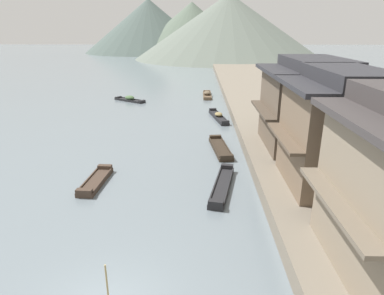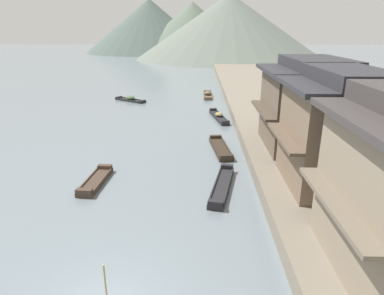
{
  "view_description": "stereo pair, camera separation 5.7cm",
  "coord_description": "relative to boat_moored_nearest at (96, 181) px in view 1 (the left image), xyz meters",
  "views": [
    {
      "loc": [
        3.04,
        -8.34,
        8.79
      ],
      "look_at": [
        2.62,
        12.4,
        1.4
      ],
      "focal_mm": 31.21,
      "sensor_mm": 36.0,
      "label": 1
    },
    {
      "loc": [
        3.1,
        -8.34,
        8.79
      ],
      "look_at": [
        2.62,
        12.4,
        1.4
      ],
      "focal_mm": 31.21,
      "sensor_mm": 36.0,
      "label": 2
    }
  ],
  "objects": [
    {
      "name": "boat_midriver_upstream",
      "position": [
        -2.73,
        24.32,
        0.08
      ],
      "size": [
        4.39,
        3.45,
        0.71
      ],
      "color": "#232326",
      "rests_on": "ground"
    },
    {
      "name": "house_waterfront_second",
      "position": [
        13.51,
        -1.44,
        3.71
      ],
      "size": [
        6.27,
        6.13,
        6.14
      ],
      "color": "#75604C",
      "rests_on": "riverbank_right"
    },
    {
      "name": "boat_moored_nearest",
      "position": [
        0.0,
        0.0,
        0.0
      ],
      "size": [
        1.23,
        3.87,
        0.48
      ],
      "color": "#423328",
      "rests_on": "ground"
    },
    {
      "name": "hill_far_east",
      "position": [
        3.42,
        115.55,
        9.0
      ],
      "size": [
        46.48,
        46.48,
        18.32
      ],
      "primitive_type": "cone",
      "color": "#5B6B5B",
      "rests_on": "ground"
    },
    {
      "name": "hill_far_centre",
      "position": [
        15.11,
        91.05,
        9.28
      ],
      "size": [
        57.65,
        57.65,
        18.89
      ],
      "primitive_type": "cone",
      "color": "slate",
      "rests_on": "ground"
    },
    {
      "name": "boat_midriver_drifting",
      "position": [
        7.56,
        -0.53,
        0.01
      ],
      "size": [
        1.86,
        5.3,
        0.53
      ],
      "color": "#232326",
      "rests_on": "ground"
    },
    {
      "name": "riverbank_right",
      "position": [
        18.55,
        20.27,
        0.27
      ],
      "size": [
        18.0,
        110.0,
        0.86
      ],
      "primitive_type": "cube",
      "color": "slate",
      "rests_on": "ground"
    },
    {
      "name": "boat_moored_second",
      "position": [
        7.86,
        6.02,
        -0.01
      ],
      "size": [
        1.66,
        5.0,
        0.49
      ],
      "color": "#33281E",
      "rests_on": "ground"
    },
    {
      "name": "hill_far_west",
      "position": [
        -13.58,
        121.11,
        9.77
      ],
      "size": [
        50.18,
        50.18,
        19.88
      ],
      "primitive_type": "cone",
      "color": "#4C5B56",
      "rests_on": "ground"
    },
    {
      "name": "house_waterfront_tall",
      "position": [
        13.94,
        4.79,
        3.7
      ],
      "size": [
        7.11,
        6.85,
        6.14
      ],
      "color": "brown",
      "rests_on": "riverbank_right"
    },
    {
      "name": "boat_moored_third",
      "position": [
        7.33,
        27.69,
        0.09
      ],
      "size": [
        1.12,
        5.5,
        0.76
      ],
      "color": "brown",
      "rests_on": "ground"
    },
    {
      "name": "boat_moored_far",
      "position": [
        8.23,
        15.59,
        0.05
      ],
      "size": [
        1.88,
        5.7,
        0.68
      ],
      "color": "#232326",
      "rests_on": "ground"
    }
  ]
}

